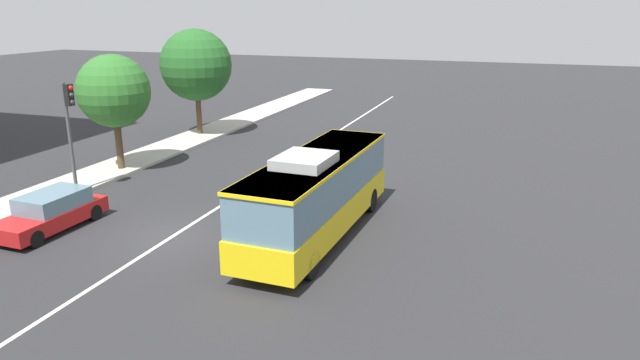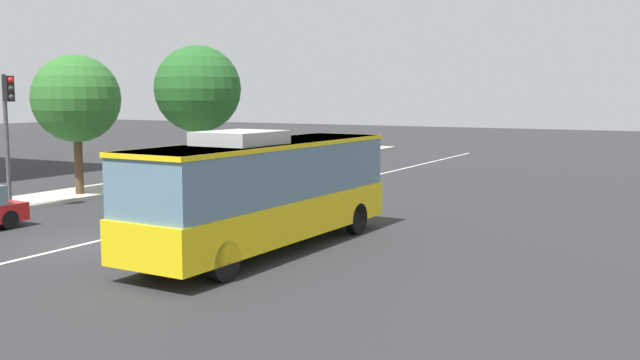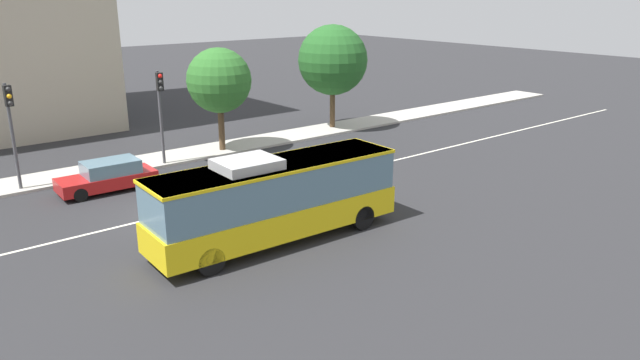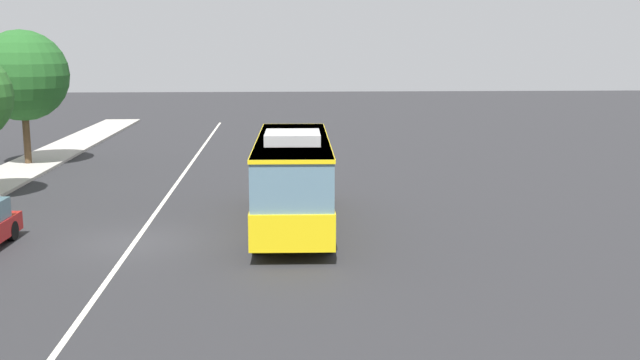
{
  "view_description": "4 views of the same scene",
  "coord_description": "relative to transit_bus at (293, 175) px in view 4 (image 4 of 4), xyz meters",
  "views": [
    {
      "loc": [
        -17.04,
        -12.08,
        8.35
      ],
      "look_at": [
        3.24,
        -4.82,
        1.83
      ],
      "focal_mm": 31.93,
      "sensor_mm": 36.0,
      "label": 1
    },
    {
      "loc": [
        -14.87,
        -16.2,
        4.43
      ],
      "look_at": [
        3.56,
        -6.04,
        1.9
      ],
      "focal_mm": 40.04,
      "sensor_mm": 36.0,
      "label": 2
    },
    {
      "loc": [
        -10.04,
        -22.84,
        9.22
      ],
      "look_at": [
        3.95,
        -5.36,
        2.1
      ],
      "focal_mm": 33.51,
      "sensor_mm": 36.0,
      "label": 3
    },
    {
      "loc": [
        -23.56,
        -4.6,
        6.25
      ],
      "look_at": [
        2.58,
        -6.15,
        1.52
      ],
      "focal_mm": 41.71,
      "sensor_mm": 36.0,
      "label": 4
    }
  ],
  "objects": [
    {
      "name": "ground_plane",
      "position": [
        -1.94,
        5.17,
        -1.81
      ],
      "size": [
        160.0,
        160.0,
        0.0
      ],
      "primitive_type": "plane",
      "color": "#28282B"
    },
    {
      "name": "lane_centre_line",
      "position": [
        -1.94,
        5.17,
        -1.8
      ],
      "size": [
        76.0,
        0.16,
        0.01
      ],
      "primitive_type": "cube",
      "color": "silver",
      "rests_on": "ground_plane"
    },
    {
      "name": "street_tree_kerbside_centre",
      "position": [
        14.21,
        13.69,
        2.92
      ],
      "size": [
        4.72,
        4.72,
        7.1
      ],
      "color": "#4C3823",
      "rests_on": "ground_plane"
    },
    {
      "name": "transit_bus",
      "position": [
        0.0,
        0.0,
        0.0
      ],
      "size": [
        10.07,
        2.79,
        3.46
      ],
      "rotation": [
        0.0,
        0.0,
        -0.03
      ],
      "color": "yellow",
      "rests_on": "ground_plane"
    }
  ]
}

